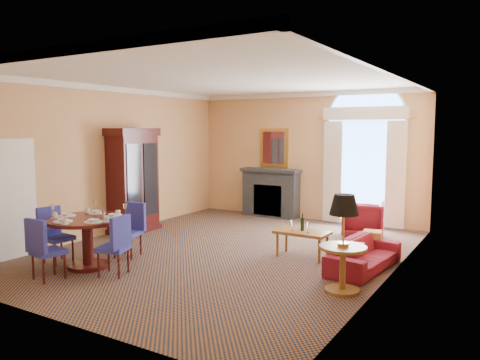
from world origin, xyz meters
The scene contains 12 objects.
ground centered at (0.00, 0.00, 0.00)m, with size 7.50×7.50×0.00m, color #14233F.
room_envelope centered at (-0.03, 0.67, 2.51)m, with size 6.04×7.52×3.45m.
armoire centered at (-2.72, 0.38, 1.11)m, with size 0.66×1.17×2.30m.
dining_table centered at (-1.39, -2.06, 0.62)m, with size 1.33×1.33×1.04m.
dining_chair_north centered at (-1.31, -1.14, 0.55)m, with size 0.52×0.52×0.96m.
dining_chair_south centered at (-1.42, -2.89, 0.55)m, with size 0.50×0.50×0.96m.
dining_chair_east centered at (-0.64, -2.14, 0.55)m, with size 0.55×0.55×0.96m.
dining_chair_west centered at (-2.14, -2.15, 0.55)m, with size 0.48×0.47×0.96m.
sofa centered at (2.55, 0.20, 0.25)m, with size 1.70×0.66×0.50m, color maroon.
armchair centered at (1.87, 2.45, 0.39)m, with size 0.82×0.85×0.77m, color maroon.
coffee_table centered at (1.39, 0.34, 0.44)m, with size 0.95×0.54×0.79m.
side_table centered at (2.60, -1.01, 0.87)m, with size 0.66×0.66×1.36m.
Camera 1 is at (4.67, -7.23, 2.29)m, focal length 35.00 mm.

